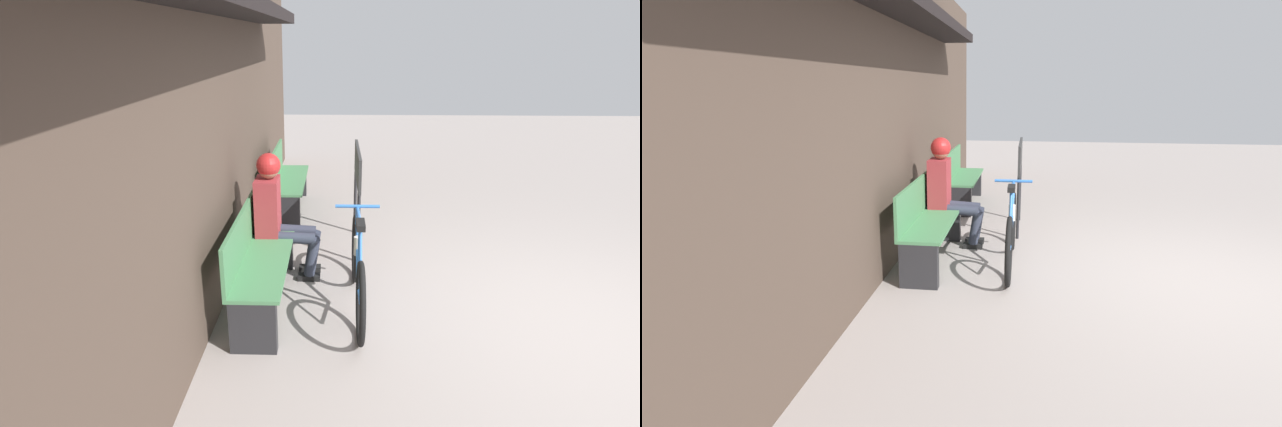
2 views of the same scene
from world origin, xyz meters
TOP-DOWN VIEW (x-y plane):
  - ground_plane at (0.00, 0.00)m, footprint 24.00×24.00m
  - storefront_wall at (0.00, 2.95)m, footprint 12.00×0.56m
  - park_bench_near at (0.30, 2.58)m, footprint 1.56×0.42m
  - bicycle at (0.27, 1.71)m, footprint 1.72×0.40m
  - person_seated at (0.87, 2.47)m, footprint 0.34×0.62m
  - park_bench_far at (2.88, 2.57)m, footprint 1.51×0.42m
  - signboard at (1.65, 1.67)m, footprint 1.07×0.04m

SIDE VIEW (x-z plane):
  - ground_plane at x=0.00m, z-range 0.00..0.00m
  - bicycle at x=0.27m, z-range -0.08..0.81m
  - park_bench_far at x=2.88m, z-range -0.03..0.82m
  - park_bench_near at x=0.30m, z-range -0.03..0.83m
  - person_seated at x=0.87m, z-range 0.09..1.34m
  - signboard at x=1.65m, z-range 0.30..1.43m
  - storefront_wall at x=0.00m, z-range 0.06..3.26m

